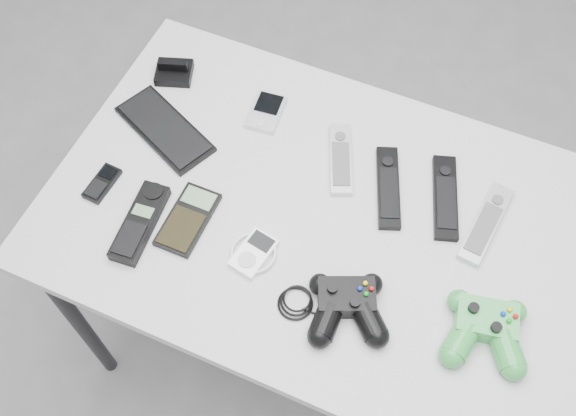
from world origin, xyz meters
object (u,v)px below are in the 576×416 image
at_px(remote_black_a, 388,187).
at_px(mobile_phone, 102,183).
at_px(remote_silver_a, 341,159).
at_px(calculator, 188,219).
at_px(cordless_handset, 140,222).
at_px(mp3_player, 254,253).
at_px(controller_black, 347,305).
at_px(pda, 266,112).
at_px(remote_silver_b, 486,223).
at_px(pda_keyboard, 165,129).
at_px(remote_black_b, 445,197).
at_px(desk, 322,231).
at_px(controller_green, 486,328).

height_order(remote_black_a, mobile_phone, remote_black_a).
bearing_deg(remote_silver_a, calculator, -154.17).
xyz_separation_m(cordless_handset, mp3_player, (0.24, 0.03, -0.01)).
distance_m(mp3_player, controller_black, 0.21).
height_order(pda, mp3_player, same).
distance_m(remote_silver_a, remote_silver_b, 0.33).
bearing_deg(mp3_player, remote_silver_b, 41.74).
distance_m(pda_keyboard, remote_black_b, 0.62).
xyz_separation_m(pda_keyboard, remote_silver_a, (0.39, 0.08, 0.00)).
relative_size(remote_silver_b, mp3_player, 2.01).
bearing_deg(desk, pda, 138.42).
relative_size(remote_black_a, cordless_handset, 1.08).
distance_m(remote_black_b, cordless_handset, 0.63).
bearing_deg(cordless_handset, mobile_phone, 151.31).
bearing_deg(desk, remote_black_a, 48.09).
relative_size(pda, remote_silver_a, 0.59).
height_order(desk, pda_keyboard, pda_keyboard).
distance_m(mobile_phone, cordless_handset, 0.13).
bearing_deg(remote_black_b, mp3_player, -156.65).
height_order(desk, pda, pda).
distance_m(mobile_phone, mp3_player, 0.36).
bearing_deg(remote_silver_a, cordless_handset, -158.06).
height_order(remote_black_a, calculator, remote_black_a).
distance_m(pda_keyboard, controller_black, 0.57).
bearing_deg(controller_black, mobile_phone, 150.71).
xyz_separation_m(remote_black_a, cordless_handset, (-0.43, -0.28, 0.00)).
height_order(remote_silver_b, controller_green, controller_green).
bearing_deg(remote_silver_a, remote_silver_b, -27.93).
distance_m(remote_silver_a, remote_black_a, 0.12).
bearing_deg(controller_black, calculator, 148.31).
bearing_deg(remote_black_a, pda, 144.77).
bearing_deg(remote_black_a, desk, -153.05).
relative_size(pda_keyboard, remote_black_a, 1.22).
xyz_separation_m(remote_silver_a, mp3_player, (-0.08, -0.28, -0.00)).
height_order(pda, remote_black_a, remote_black_a).
distance_m(remote_black_b, calculator, 0.53).
distance_m(pda_keyboard, calculator, 0.24).
bearing_deg(remote_black_a, mp3_player, -148.79).
relative_size(remote_black_a, remote_silver_b, 1.00).
xyz_separation_m(cordless_handset, controller_black, (0.45, -0.00, 0.01)).
bearing_deg(cordless_handset, controller_black, -5.76).
height_order(mp3_player, controller_black, controller_black).
relative_size(remote_silver_a, remote_black_a, 0.91).
relative_size(mobile_phone, mp3_player, 0.93).
bearing_deg(desk, controller_green, -17.43).
height_order(mobile_phone, calculator, same).
height_order(remote_black_a, cordless_handset, cordless_handset).
relative_size(pda_keyboard, controller_black, 0.93).
distance_m(calculator, controller_green, 0.61).
distance_m(pda, controller_black, 0.49).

